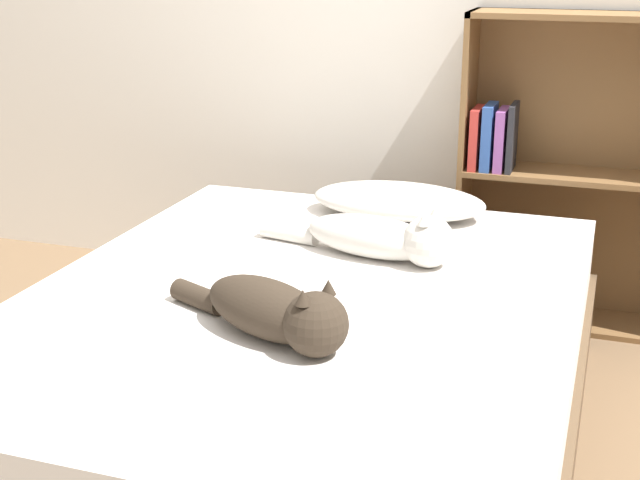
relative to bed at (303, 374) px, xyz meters
name	(u,v)px	position (x,y,z in m)	size (l,w,h in m)	color
ground_plane	(304,449)	(0.00, 0.00, -0.23)	(8.00, 8.00, 0.00)	brown
bed	(303,374)	(0.00, 0.00, 0.00)	(1.45, 1.86, 0.47)	brown
pillow	(398,201)	(0.07, 0.74, 0.29)	(0.58, 0.31, 0.11)	beige
cat_light	(384,238)	(0.13, 0.32, 0.30)	(0.62, 0.23, 0.17)	beige
cat_dark	(277,312)	(0.04, -0.29, 0.31)	(0.53, 0.30, 0.17)	#33281E
bookshelf	(574,169)	(0.61, 1.20, 0.34)	(0.84, 0.26, 1.12)	brown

